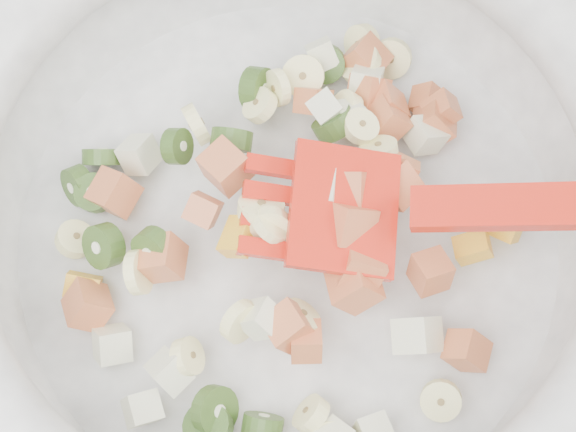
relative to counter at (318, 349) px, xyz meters
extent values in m
cube|color=#939298|center=(0.00, 0.00, 0.00)|extent=(2.00, 0.60, 0.90)
cylinder|color=white|center=(-0.04, -0.03, 0.46)|extent=(0.35, 0.35, 0.02)
torus|color=white|center=(-0.04, -0.03, 0.54)|extent=(0.43, 0.43, 0.05)
cylinder|color=#FFF2AA|center=(-0.13, -0.05, 0.50)|extent=(0.02, 0.03, 0.03)
cylinder|color=#FFF2AA|center=(-0.05, 0.05, 0.49)|extent=(0.03, 0.03, 0.03)
cylinder|color=#FFF2AA|center=(0.03, -0.14, 0.48)|extent=(0.03, 0.03, 0.02)
cylinder|color=#FFF2AA|center=(-0.05, -0.04, 0.52)|extent=(0.03, 0.03, 0.02)
cylinder|color=#FFF2AA|center=(0.02, 0.07, 0.48)|extent=(0.04, 0.04, 0.03)
cylinder|color=#FFF2AA|center=(-0.10, -0.10, 0.49)|extent=(0.02, 0.03, 0.03)
cylinder|color=#FFF2AA|center=(-0.05, -0.04, 0.52)|extent=(0.03, 0.02, 0.03)
cylinder|color=#FFF2AA|center=(0.01, 0.02, 0.50)|extent=(0.03, 0.03, 0.01)
cylinder|color=#FFF2AA|center=(-0.09, 0.04, 0.50)|extent=(0.02, 0.04, 0.04)
cylinder|color=#FFF2AA|center=(-0.05, -0.03, 0.52)|extent=(0.04, 0.04, 0.03)
cylinder|color=#FFF2AA|center=(-0.03, 0.06, 0.50)|extent=(0.02, 0.02, 0.03)
cylinder|color=#FFF2AA|center=(-0.02, 0.07, 0.49)|extent=(0.04, 0.04, 0.03)
cylinder|color=#FFF2AA|center=(0.05, 0.08, 0.48)|extent=(0.04, 0.03, 0.03)
cylinder|color=#FFF2AA|center=(-0.04, -0.09, 0.50)|extent=(0.03, 0.03, 0.03)
cylinder|color=#FFF2AA|center=(0.01, 0.04, 0.49)|extent=(0.03, 0.03, 0.03)
cylinder|color=#FFF2AA|center=(0.03, 0.09, 0.48)|extent=(0.03, 0.04, 0.03)
cylinder|color=#FFF2AA|center=(-0.04, -0.14, 0.48)|extent=(0.03, 0.03, 0.03)
cylinder|color=#FFF2AA|center=(-0.07, -0.09, 0.50)|extent=(0.03, 0.02, 0.03)
cylinder|color=#FFF2AA|center=(0.02, 0.01, 0.50)|extent=(0.03, 0.03, 0.03)
cylinder|color=#FFF2AA|center=(-0.17, -0.02, 0.48)|extent=(0.03, 0.03, 0.02)
cube|color=#CF7B41|center=(0.03, 0.03, 0.49)|extent=(0.03, 0.03, 0.03)
cube|color=#CF7B41|center=(0.03, -0.01, 0.50)|extent=(0.03, 0.03, 0.03)
cube|color=#CF7B41|center=(-0.14, 0.00, 0.49)|extent=(0.04, 0.03, 0.03)
cube|color=#CF7B41|center=(-0.11, -0.04, 0.50)|extent=(0.03, 0.03, 0.03)
cube|color=#CF7B41|center=(-0.07, 0.00, 0.51)|extent=(0.03, 0.03, 0.03)
cube|color=#CF7B41|center=(0.05, -0.12, 0.49)|extent=(0.03, 0.03, 0.03)
cube|color=#CF7B41|center=(0.06, 0.05, 0.48)|extent=(0.03, 0.02, 0.02)
cube|color=#CF7B41|center=(-0.09, -0.02, 0.51)|extent=(0.03, 0.03, 0.02)
cube|color=#CF7B41|center=(0.02, 0.05, 0.49)|extent=(0.03, 0.03, 0.03)
cube|color=#CF7B41|center=(0.07, 0.03, 0.49)|extent=(0.02, 0.02, 0.03)
cube|color=#CF7B41|center=(0.00, -0.02, 0.52)|extent=(0.03, 0.03, 0.03)
cube|color=#CF7B41|center=(-0.01, -0.05, 0.52)|extent=(0.04, 0.03, 0.04)
cube|color=#CF7B41|center=(0.00, -0.07, 0.51)|extent=(0.03, 0.04, 0.04)
cube|color=#CF7B41|center=(-0.04, -0.10, 0.50)|extent=(0.02, 0.03, 0.02)
cube|color=#CF7B41|center=(-0.01, 0.05, 0.49)|extent=(0.03, 0.03, 0.03)
cube|color=#CF7B41|center=(0.01, -0.03, 0.51)|extent=(0.03, 0.03, 0.03)
cube|color=#CF7B41|center=(0.03, -0.02, 0.50)|extent=(0.04, 0.04, 0.03)
cube|color=#CF7B41|center=(-0.05, -0.10, 0.50)|extent=(0.03, 0.03, 0.03)
cube|color=#CF7B41|center=(0.03, 0.08, 0.49)|extent=(0.04, 0.03, 0.03)
cube|color=#CF7B41|center=(-0.16, -0.06, 0.49)|extent=(0.03, 0.03, 0.04)
cube|color=#CF7B41|center=(-0.01, -0.08, 0.51)|extent=(0.03, 0.03, 0.04)
cube|color=#CF7B41|center=(0.03, 0.04, 0.49)|extent=(0.03, 0.03, 0.03)
cube|color=#CF7B41|center=(0.06, 0.03, 0.48)|extent=(0.03, 0.03, 0.03)
cube|color=#CF7B41|center=(0.04, -0.07, 0.50)|extent=(0.03, 0.03, 0.03)
cylinder|color=#599331|center=(0.00, 0.08, 0.48)|extent=(0.03, 0.03, 0.03)
cylinder|color=#599331|center=(-0.16, 0.02, 0.48)|extent=(0.03, 0.03, 0.04)
cylinder|color=#599331|center=(-0.10, -0.14, 0.49)|extent=(0.03, 0.03, 0.02)
cylinder|color=#599331|center=(-0.09, -0.13, 0.49)|extent=(0.04, 0.04, 0.03)
cylinder|color=#599331|center=(0.00, 0.03, 0.50)|extent=(0.04, 0.03, 0.04)
cylinder|color=#599331|center=(-0.07, 0.02, 0.50)|extent=(0.03, 0.02, 0.03)
cylinder|color=#599331|center=(-0.07, -0.14, 0.48)|extent=(0.03, 0.02, 0.03)
cylinder|color=#599331|center=(-0.05, 0.06, 0.49)|extent=(0.03, 0.03, 0.03)
cylinder|color=#599331|center=(-0.15, -0.03, 0.49)|extent=(0.04, 0.04, 0.03)
cylinder|color=#599331|center=(-0.12, -0.04, 0.50)|extent=(0.03, 0.03, 0.03)
cylinder|color=#599331|center=(-0.15, 0.03, 0.48)|extent=(0.03, 0.02, 0.03)
cylinder|color=#599331|center=(-0.15, 0.01, 0.49)|extent=(0.03, 0.03, 0.02)
cylinder|color=#599331|center=(-0.10, 0.02, 0.50)|extent=(0.02, 0.03, 0.03)
cube|color=beige|center=(0.01, 0.03, 0.50)|extent=(0.02, 0.03, 0.03)
cube|color=beige|center=(0.00, 0.08, 0.49)|extent=(0.02, 0.03, 0.03)
cube|color=beige|center=(-0.02, -0.02, 0.52)|extent=(0.03, 0.03, 0.03)
cube|color=beige|center=(-0.01, -0.16, 0.48)|extent=(0.02, 0.02, 0.02)
cube|color=beige|center=(0.06, 0.02, 0.49)|extent=(0.03, 0.03, 0.03)
cube|color=beige|center=(-0.13, -0.13, 0.48)|extent=(0.03, 0.02, 0.03)
cube|color=beige|center=(-0.12, -0.11, 0.49)|extent=(0.03, 0.03, 0.03)
cube|color=beige|center=(-0.15, -0.09, 0.48)|extent=(0.03, 0.03, 0.03)
cube|color=beige|center=(-0.01, 0.04, 0.50)|extent=(0.03, 0.03, 0.02)
cube|color=beige|center=(0.02, 0.06, 0.49)|extent=(0.03, 0.04, 0.03)
cube|color=beige|center=(0.03, -0.11, 0.49)|extent=(0.03, 0.03, 0.04)
cube|color=beige|center=(-0.06, -0.09, 0.50)|extent=(0.03, 0.03, 0.03)
cube|color=beige|center=(-0.12, 0.03, 0.49)|extent=(0.03, 0.03, 0.03)
cube|color=yellow|center=(0.07, -0.06, 0.49)|extent=(0.02, 0.02, 0.02)
cube|color=yellow|center=(-0.16, -0.05, 0.48)|extent=(0.02, 0.02, 0.02)
cube|color=yellow|center=(-0.07, -0.04, 0.51)|extent=(0.03, 0.03, 0.02)
cube|color=yellow|center=(0.09, -0.05, 0.48)|extent=(0.03, 0.03, 0.03)
cube|color=red|center=(-0.01, -0.04, 0.52)|extent=(0.08, 0.08, 0.03)
cube|color=red|center=(-0.04, 0.00, 0.52)|extent=(0.03, 0.02, 0.01)
cube|color=red|center=(-0.05, -0.02, 0.52)|extent=(0.03, 0.02, 0.01)
cube|color=red|center=(-0.05, -0.04, 0.52)|extent=(0.03, 0.02, 0.01)
cube|color=red|center=(-0.05, -0.05, 0.52)|extent=(0.03, 0.02, 0.01)
camera|label=1|loc=(-0.06, -0.21, 0.98)|focal=55.00mm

